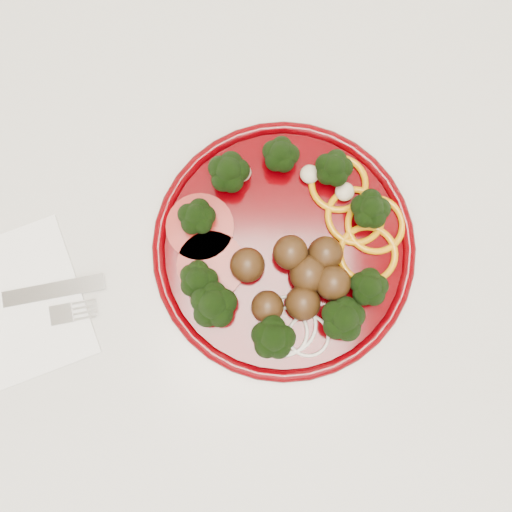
{
  "coord_description": "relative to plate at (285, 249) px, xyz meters",
  "views": [
    {
      "loc": [
        0.16,
        1.59,
        1.52
      ],
      "look_at": [
        0.16,
        1.68,
        0.92
      ],
      "focal_mm": 40.0,
      "sensor_mm": 36.0,
      "label": 1
    }
  ],
  "objects": [
    {
      "name": "counter",
      "position": [
        -0.19,
        0.02,
        -0.47
      ],
      "size": [
        2.4,
        0.6,
        0.9
      ],
      "color": "beige",
      "rests_on": "ground"
    },
    {
      "name": "napkin",
      "position": [
        -0.3,
        -0.07,
        -0.02
      ],
      "size": [
        0.21,
        0.21,
        0.0
      ],
      "primitive_type": "cube",
      "rotation": [
        0.0,
        0.0,
        0.38
      ],
      "color": "white",
      "rests_on": "counter"
    },
    {
      "name": "plate",
      "position": [
        0.0,
        0.0,
        0.0
      ],
      "size": [
        0.29,
        0.29,
        0.06
      ],
      "rotation": [
        0.0,
        0.0,
        0.05
      ],
      "color": "#4C0003",
      "rests_on": "counter"
    }
  ]
}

